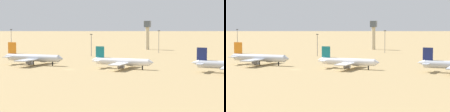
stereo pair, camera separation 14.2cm
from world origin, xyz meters
TOP-DOWN VIEW (x-y plane):
  - ground at (0.00, 0.00)m, footprint 4000.00×4000.00m
  - ridge_far_west at (-478.45, 1036.04)m, footprint 346.79×300.27m
  - ridge_west at (-145.28, 1109.16)m, footprint 363.01×330.78m
  - parked_jet_orange_2 at (-28.46, 15.84)m, footprint 38.68×32.63m
  - parked_jet_teal_3 at (25.05, 11.45)m, footprint 35.02×29.57m
  - control_tower at (4.79, 166.52)m, footprint 5.20×5.20m
  - light_pole_west at (-93.54, 108.47)m, footprint 1.80×0.50m
  - light_pole_mid at (-17.56, 84.88)m, footprint 1.80×0.50m
  - light_pole_east at (21.52, 131.47)m, footprint 1.80×0.50m

SIDE VIEW (x-z plane):
  - ground at x=0.00m, z-range 0.00..0.00m
  - parked_jet_teal_3 at x=25.05m, z-range -1.99..9.57m
  - parked_jet_orange_2 at x=-28.46m, z-range -2.20..10.57m
  - light_pole_mid at x=-17.56m, z-range 1.21..16.88m
  - light_pole_east at x=21.52m, z-range 1.23..18.52m
  - light_pole_west at x=-93.54m, z-range 1.24..19.39m
  - control_tower at x=4.79m, z-range 2.55..27.17m
  - ridge_far_west at x=-478.45m, z-range 0.00..67.15m
  - ridge_west at x=-145.28m, z-range 0.00..135.35m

